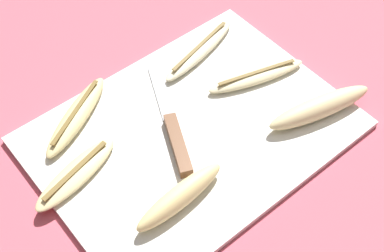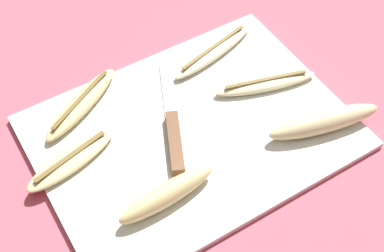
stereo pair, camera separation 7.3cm
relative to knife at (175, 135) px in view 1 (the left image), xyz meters
The scene contains 9 objects.
ground_plane 0.04m from the knife, ahead, with size 4.00×4.00×0.00m, color #C65160.
cutting_board 0.03m from the knife, ahead, with size 0.49×0.36×0.01m.
knife is the anchor object (origin of this frame).
banana_golden_short 0.12m from the knife, 124.90° to the right, with size 0.16×0.04×0.04m.
banana_cream_curved 0.19m from the knife, ahead, with size 0.18×0.08×0.02m.
banana_mellow_near 0.16m from the knife, 166.66° to the left, with size 0.17×0.08×0.02m.
banana_bright_far 0.20m from the knife, 38.48° to the left, with size 0.19×0.08×0.02m.
banana_ripe_center 0.24m from the knife, 27.72° to the right, with size 0.19×0.08×0.04m.
banana_spotted_left 0.17m from the knife, 127.56° to the left, with size 0.17×0.12×0.02m.
Camera 1 is at (-0.33, -0.40, 0.70)m, focal length 50.00 mm.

